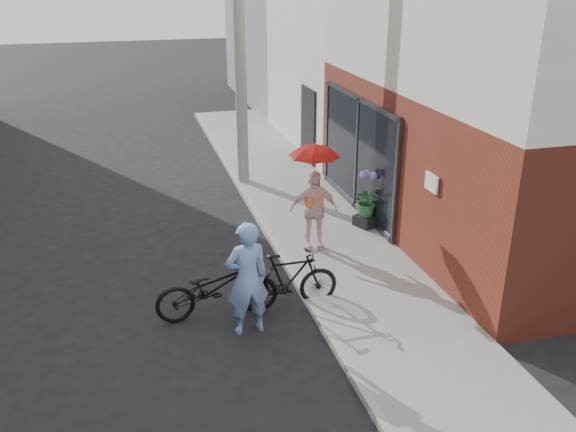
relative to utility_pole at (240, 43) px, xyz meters
name	(u,v)px	position (x,y,z in m)	size (l,w,h in m)	color
ground	(251,309)	(-1.10, -6.00, -3.50)	(80.00, 80.00, 0.00)	black
sidewalk	(333,242)	(1.00, -4.00, -3.44)	(2.20, 24.00, 0.12)	gray
curb	(277,248)	(-0.16, -4.00, -3.44)	(0.12, 24.00, 0.12)	#9E9E99
brick_building	(575,82)	(6.09, -3.99, -0.51)	(8.09, 8.00, 6.00)	maroon
plaster_building	(419,26)	(6.10, 3.00, 0.00)	(8.00, 6.00, 7.00)	silver
east_building_far	(340,10)	(6.10, 10.00, 0.00)	(8.00, 8.00, 7.00)	gray
utility_pole	(240,43)	(0.00, 0.00, 0.00)	(0.28, 0.28, 7.00)	#9E9E99
officer	(247,279)	(-1.27, -6.61, -2.60)	(0.66, 0.43, 1.80)	#7496CE
bike_left	(213,288)	(-1.71, -5.99, -3.02)	(0.64, 1.83, 0.96)	black
bike_right	(289,281)	(-0.50, -6.10, -3.01)	(0.46, 1.65, 0.99)	black
kimono_woman	(313,210)	(0.50, -4.25, -2.61)	(0.91, 0.38, 1.55)	beige
parasol	(315,150)	(0.50, -4.25, -1.44)	(0.89, 0.89, 0.78)	red
planter	(366,221)	(1.90, -3.54, -3.27)	(0.42, 0.42, 0.22)	black
potted_plant	(367,201)	(1.90, -3.54, -2.84)	(0.58, 0.50, 0.64)	#2C6E33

